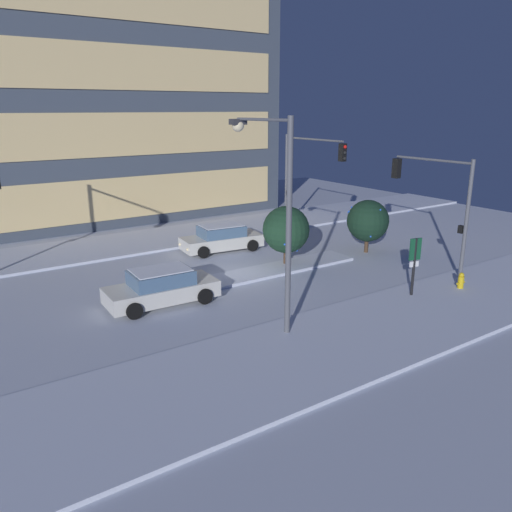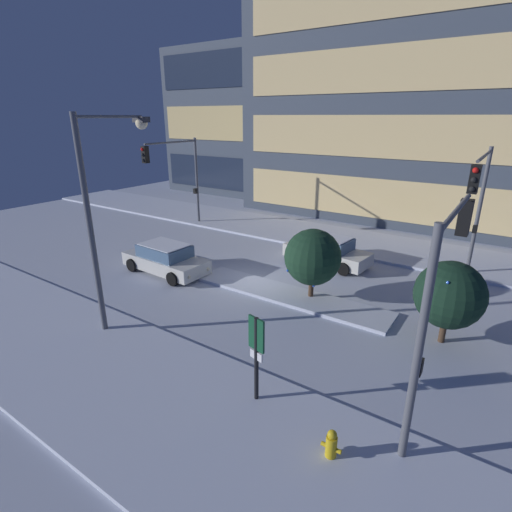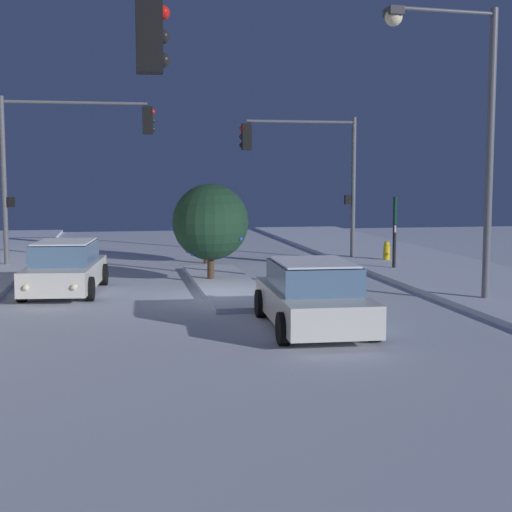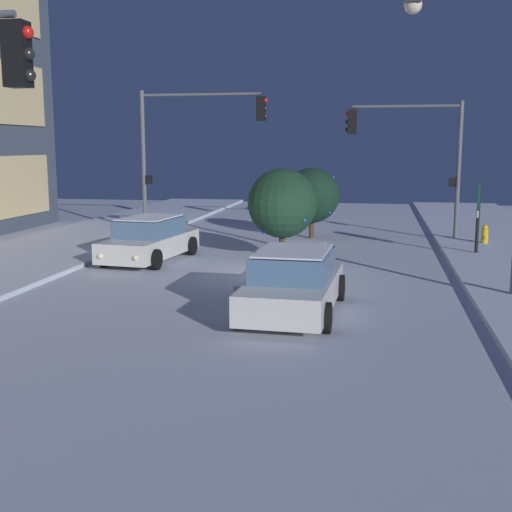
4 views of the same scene
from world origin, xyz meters
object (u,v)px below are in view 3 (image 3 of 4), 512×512
Objects in this scene: traffic_light_corner_far_right at (64,149)px; decorated_tree_left_of_median at (210,222)px; car_far at (65,268)px; street_lamp_arched at (462,112)px; traffic_light_corner_near_right at (308,162)px; parking_info_sign at (395,224)px; decorated_tree_median at (206,216)px; car_near at (313,296)px; fire_hydrant at (387,252)px.

decorated_tree_left_of_median is at bearing -48.03° from traffic_light_corner_far_right.
street_lamp_arched is at bearing 75.46° from car_far.
parking_info_sign is (-3.82, -2.13, -2.22)m from traffic_light_corner_near_right.
street_lamp_arched reaches higher than traffic_light_corner_near_right.
decorated_tree_left_of_median is at bearing 174.72° from decorated_tree_median.
street_lamp_arched reaches higher than parking_info_sign.
parking_info_sign is (9.08, -5.34, 0.97)m from car_near.
car_near is at bearing 72.63° from parking_info_sign.
car_near is 10.58m from parking_info_sign.
traffic_light_corner_far_right is 1.99× the size of decorated_tree_left_of_median.
decorated_tree_median is (1.18, 6.82, 1.39)m from fire_hydrant.
street_lamp_arched reaches higher than fire_hydrant.
traffic_light_corner_near_right is at bearing -11.67° from car_near.
decorated_tree_left_of_median is (-5.22, -4.70, -2.39)m from traffic_light_corner_far_right.
decorated_tree_left_of_median reaches higher than parking_info_sign.
traffic_light_corner_near_right reaches higher than decorated_tree_median.
decorated_tree_left_of_median is at bearing 12.42° from car_near.
traffic_light_corner_far_right is 7.42m from decorated_tree_left_of_median.
street_lamp_arched is 2.89× the size of parking_info_sign.
decorated_tree_median is (12.74, 0.83, 1.09)m from car_near.
decorated_tree_median is (3.65, 6.18, 0.12)m from parking_info_sign.
street_lamp_arched is at bearing -44.45° from traffic_light_corner_far_right.
fire_hydrant is (5.37, -11.66, -0.30)m from car_far.
fire_hydrant is 8.54m from decorated_tree_left_of_median.
parking_info_sign is at bearing 165.32° from fire_hydrant.
traffic_light_corner_far_right reaches higher than car_far.
car_near is at bearing -64.53° from traffic_light_corner_far_right.
traffic_light_corner_far_right is 9.24m from traffic_light_corner_near_right.
street_lamp_arched is at bearing 95.87° from parking_info_sign.
traffic_light_corner_near_right is 6.59× the size of fire_hydrant.
parking_info_sign is at bearing -17.40° from traffic_light_corner_far_right.
car_far is at bearing 44.76° from car_near.
traffic_light_corner_far_right is at bearing -170.59° from car_far.
car_near is 5.52× the size of fire_hydrant.
street_lamp_arched is (-10.57, -1.28, 1.06)m from traffic_light_corner_near_right.
car_far is 11.66m from street_lamp_arched.
decorated_tree_median is (0.09, -5.19, -2.50)m from traffic_light_corner_far_right.
fire_hydrant is 0.29× the size of decorated_tree_median.
traffic_light_corner_far_right is 1.10× the size of traffic_light_corner_near_right.
car_far is 11.42m from parking_info_sign.
traffic_light_corner_far_right is at bearing 27.76° from car_near.
parking_info_sign is 0.89× the size of decorated_tree_median.
traffic_light_corner_near_right is 2.14× the size of parking_info_sign.
traffic_light_corner_near_right reaches higher than car_far.
traffic_light_corner_near_right reaches higher than fire_hydrant.
street_lamp_arched is 12.10m from decorated_tree_median.
parking_info_sign reaches higher than car_far.
parking_info_sign is (-3.56, -11.36, -2.62)m from traffic_light_corner_far_right.
decorated_tree_left_of_median is (1.23, -4.34, 1.20)m from car_far.
car_far is 11.57m from traffic_light_corner_near_right.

